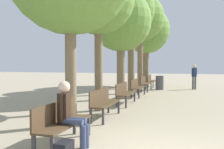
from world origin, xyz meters
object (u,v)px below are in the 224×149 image
(tree_row_2, at_px, (121,21))
(pedestrian_near, at_px, (194,75))
(bench_row_3, at_px, (137,86))
(tree_row_5, at_px, (146,31))
(bench_row_0, at_px, (61,120))
(tree_row_4, at_px, (140,18))
(tree_row_3, at_px, (131,12))
(person_seated, at_px, (70,112))
(bench_row_1, at_px, (103,101))
(bench_row_2, at_px, (124,92))
(bench_row_4, at_px, (145,82))
(bench_row_5, at_px, (151,80))
(trash_bin, at_px, (160,83))

(tree_row_2, xyz_separation_m, pedestrian_near, (3.52, 5.73, -2.75))
(bench_row_3, bearing_deg, tree_row_5, 94.86)
(bench_row_0, bearing_deg, tree_row_5, 92.18)
(tree_row_4, distance_m, tree_row_5, 2.53)
(pedestrian_near, bearing_deg, bench_row_0, -103.09)
(tree_row_3, relative_size, tree_row_5, 0.99)
(tree_row_5, distance_m, person_seated, 15.23)
(bench_row_1, relative_size, bench_row_2, 1.00)
(bench_row_1, height_order, tree_row_5, tree_row_5)
(bench_row_3, xyz_separation_m, bench_row_4, (0.00, 2.71, 0.00))
(person_seated, bearing_deg, bench_row_2, 92.42)
(bench_row_5, bearing_deg, tree_row_2, -94.88)
(bench_row_5, xyz_separation_m, tree_row_4, (-0.56, -1.33, 4.23))
(bench_row_0, distance_m, tree_row_4, 12.96)
(bench_row_0, relative_size, person_seated, 1.31)
(pedestrian_near, bearing_deg, person_seated, -102.03)
(tree_row_3, xyz_separation_m, pedestrian_near, (3.52, 3.36, -3.69))
(tree_row_2, xyz_separation_m, person_seated, (0.79, -7.09, -2.98))
(bench_row_1, distance_m, bench_row_4, 8.14)
(tree_row_5, bearing_deg, bench_row_4, -81.76)
(bench_row_2, xyz_separation_m, tree_row_3, (-0.56, 3.96, 4.11))
(bench_row_1, bearing_deg, tree_row_2, 97.41)
(person_seated, height_order, trash_bin, person_seated)
(tree_row_2, bearing_deg, bench_row_2, -70.60)
(bench_row_0, relative_size, tree_row_2, 0.34)
(bench_row_2, relative_size, bench_row_4, 1.00)
(bench_row_4, xyz_separation_m, person_seated, (0.23, -10.92, 0.18))
(tree_row_3, bearing_deg, bench_row_3, -65.86)
(bench_row_1, bearing_deg, bench_row_5, 90.00)
(bench_row_1, height_order, pedestrian_near, pedestrian_near)
(person_seated, relative_size, pedestrian_near, 0.81)
(bench_row_4, height_order, tree_row_5, tree_row_5)
(tree_row_4, distance_m, pedestrian_near, 5.22)
(bench_row_1, bearing_deg, person_seated, -85.23)
(bench_row_1, xyz_separation_m, tree_row_3, (-0.56, 6.67, 4.11))
(tree_row_5, bearing_deg, tree_row_3, -90.00)
(tree_row_4, bearing_deg, tree_row_3, -90.00)
(bench_row_5, xyz_separation_m, tree_row_2, (-0.56, -6.55, 3.16))
(bench_row_1, bearing_deg, bench_row_2, 90.00)
(bench_row_0, distance_m, tree_row_5, 15.19)
(bench_row_2, xyz_separation_m, tree_row_4, (-0.56, 6.81, 4.23))
(bench_row_2, relative_size, bench_row_5, 1.00)
(tree_row_3, distance_m, tree_row_5, 5.34)
(tree_row_3, distance_m, trash_bin, 5.09)
(bench_row_1, relative_size, tree_row_2, 0.34)
(bench_row_0, xyz_separation_m, bench_row_1, (0.00, 2.71, 0.00))
(bench_row_5, height_order, tree_row_3, tree_row_3)
(bench_row_2, distance_m, bench_row_3, 2.71)
(bench_row_1, height_order, bench_row_3, same)
(bench_row_1, distance_m, pedestrian_near, 10.47)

